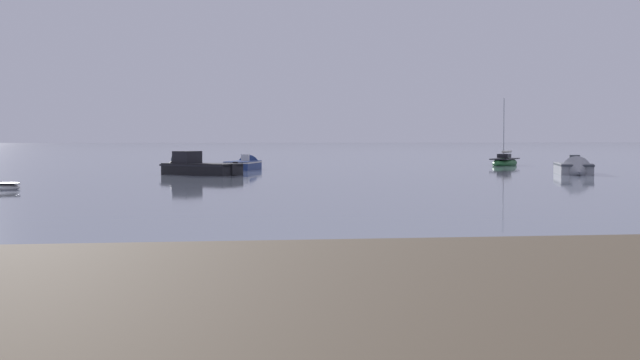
{
  "coord_description": "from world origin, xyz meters",
  "views": [
    {
      "loc": [
        12.57,
        -29.89,
        2.71
      ],
      "look_at": [
        19.73,
        20.77,
        0.28
      ],
      "focal_mm": 50.72,
      "sensor_mm": 36.0,
      "label": 1
    }
  ],
  "objects_px": {
    "sailboat_moored_0": "(505,162)",
    "motorboat_moored_4": "(575,170)",
    "motorboat_moored_2": "(246,166)",
    "motorboat_moored_5": "(191,169)"
  },
  "relations": [
    {
      "from": "sailboat_moored_0",
      "to": "motorboat_moored_5",
      "type": "bearing_deg",
      "value": -25.8
    },
    {
      "from": "sailboat_moored_0",
      "to": "motorboat_moored_4",
      "type": "relative_size",
      "value": 0.99
    },
    {
      "from": "motorboat_moored_2",
      "to": "motorboat_moored_5",
      "type": "xyz_separation_m",
      "value": [
        -4.59,
        -10.5,
        0.11
      ]
    },
    {
      "from": "motorboat_moored_2",
      "to": "motorboat_moored_5",
      "type": "bearing_deg",
      "value": 174.14
    },
    {
      "from": "motorboat_moored_4",
      "to": "motorboat_moored_5",
      "type": "height_order",
      "value": "motorboat_moored_5"
    },
    {
      "from": "motorboat_moored_2",
      "to": "motorboat_moored_5",
      "type": "relative_size",
      "value": 0.93
    },
    {
      "from": "sailboat_moored_0",
      "to": "motorboat_moored_4",
      "type": "xyz_separation_m",
      "value": [
        -2.12,
        -20.81,
        0.01
      ]
    },
    {
      "from": "motorboat_moored_2",
      "to": "motorboat_moored_4",
      "type": "xyz_separation_m",
      "value": [
        23.16,
        -13.82,
        0.03
      ]
    },
    {
      "from": "motorboat_moored_2",
      "to": "motorboat_moored_4",
      "type": "height_order",
      "value": "motorboat_moored_4"
    },
    {
      "from": "sailboat_moored_0",
      "to": "motorboat_moored_5",
      "type": "distance_m",
      "value": 34.61
    }
  ]
}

